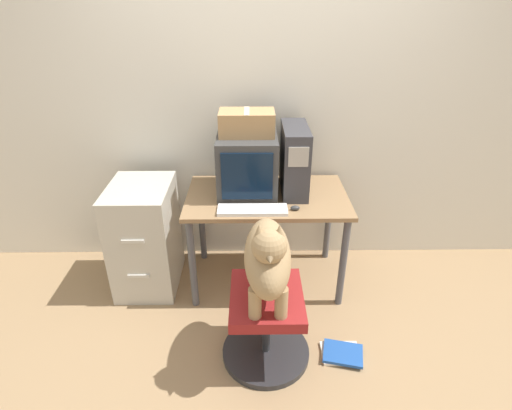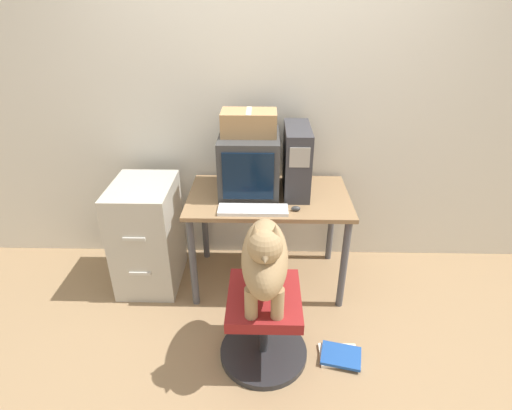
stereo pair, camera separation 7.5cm
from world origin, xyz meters
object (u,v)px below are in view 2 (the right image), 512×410
(crt_monitor, at_px, (249,163))
(office_chair, at_px, (264,324))
(book_stack_floor, at_px, (340,356))
(filing_cabinet, at_px, (148,235))
(pc_tower, at_px, (297,160))
(dog, at_px, (265,257))
(cardboard_box, at_px, (249,123))
(keyboard, at_px, (253,210))

(crt_monitor, bearing_deg, office_chair, -82.31)
(book_stack_floor, bearing_deg, filing_cabinet, 150.81)
(crt_monitor, xyz_separation_m, office_chair, (0.11, -0.84, -0.70))
(office_chair, bearing_deg, pc_tower, 75.31)
(pc_tower, height_order, book_stack_floor, pc_tower)
(filing_cabinet, bearing_deg, crt_monitor, 7.77)
(crt_monitor, bearing_deg, book_stack_floor, -55.57)
(office_chair, distance_m, dog, 0.52)
(filing_cabinet, bearing_deg, cardboard_box, 8.05)
(crt_monitor, bearing_deg, cardboard_box, 90.00)
(keyboard, xyz_separation_m, dog, (0.08, -0.55, 0.01))
(dog, height_order, filing_cabinet, dog)
(office_chair, xyz_separation_m, cardboard_box, (-0.11, 0.84, 0.99))
(crt_monitor, distance_m, cardboard_box, 0.29)
(cardboard_box, bearing_deg, crt_monitor, -90.00)
(dog, bearing_deg, crt_monitor, 97.37)
(keyboard, xyz_separation_m, book_stack_floor, (0.55, -0.53, -0.74))
(crt_monitor, distance_m, filing_cabinet, 0.94)
(office_chair, bearing_deg, book_stack_floor, -2.51)
(pc_tower, distance_m, office_chair, 1.13)
(pc_tower, relative_size, filing_cabinet, 0.58)
(keyboard, distance_m, office_chair, 0.72)
(crt_monitor, height_order, office_chair, crt_monitor)
(pc_tower, height_order, filing_cabinet, pc_tower)
(pc_tower, bearing_deg, book_stack_floor, -73.18)
(office_chair, distance_m, cardboard_box, 1.30)
(book_stack_floor, bearing_deg, keyboard, 136.00)
(filing_cabinet, xyz_separation_m, book_stack_floor, (1.35, -0.75, -0.39))
(dog, relative_size, filing_cabinet, 0.72)
(filing_cabinet, bearing_deg, book_stack_floor, -29.19)
(keyboard, height_order, office_chair, keyboard)
(office_chair, bearing_deg, dog, -90.00)
(pc_tower, bearing_deg, crt_monitor, 178.86)
(keyboard, xyz_separation_m, cardboard_box, (-0.04, 0.33, 0.49))
(crt_monitor, xyz_separation_m, keyboard, (0.04, -0.32, -0.20))
(crt_monitor, distance_m, keyboard, 0.38)
(pc_tower, bearing_deg, filing_cabinet, -174.91)
(crt_monitor, distance_m, office_chair, 1.10)
(keyboard, distance_m, filing_cabinet, 0.90)
(pc_tower, xyz_separation_m, filing_cabinet, (-1.09, -0.10, -0.57))
(pc_tower, bearing_deg, dog, -104.09)
(office_chair, xyz_separation_m, dog, (0.00, -0.04, 0.52))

